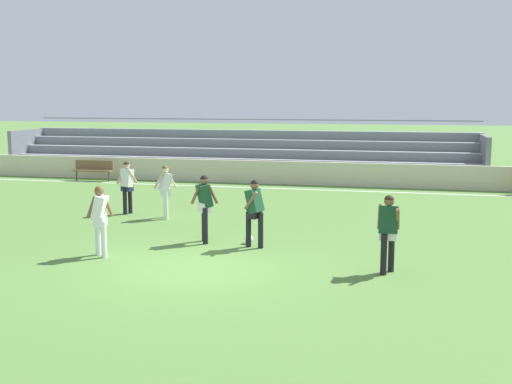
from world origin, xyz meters
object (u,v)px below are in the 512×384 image
at_px(player_dark_on_ball, 388,227).
at_px(player_white_trailing_run, 165,187).
at_px(player_dark_challenging, 255,208).
at_px(player_dark_wide_left, 204,203).
at_px(bleacher_stand, 237,152).
at_px(player_white_wide_right, 127,183).
at_px(soccer_ball, 249,239).
at_px(bench_near_bin, 93,168).
at_px(player_white_overlapping, 100,215).

bearing_deg(player_dark_on_ball, player_white_trailing_run, 145.33).
bearing_deg(player_dark_challenging, player_dark_wide_left, 169.87).
bearing_deg(player_dark_wide_left, bleacher_stand, 102.00).
relative_size(player_dark_wide_left, player_white_wide_right, 1.03).
bearing_deg(player_white_trailing_run, player_dark_challenging, -41.19).
bearing_deg(soccer_ball, player_dark_challenging, -56.92).
bearing_deg(player_dark_on_ball, bench_near_bin, 136.95).
height_order(player_white_wide_right, soccer_ball, player_white_wide_right).
xyz_separation_m(bleacher_stand, player_dark_challenging, (4.29, -14.12, -0.13)).
relative_size(player_dark_challenging, player_white_overlapping, 1.01).
bearing_deg(player_dark_on_ball, bleacher_stand, 115.52).
distance_m(bleacher_stand, player_dark_on_ball, 17.39).
xyz_separation_m(bench_near_bin, player_white_trailing_run, (6.41, -7.61, 0.40)).
height_order(player_dark_challenging, player_dark_wide_left, player_dark_wide_left).
height_order(player_white_trailing_run, player_white_overlapping, player_white_overlapping).
relative_size(bleacher_stand, soccer_ball, 101.32).
xyz_separation_m(player_white_trailing_run, player_white_wide_right, (-1.44, 0.43, 0.03)).
xyz_separation_m(player_dark_challenging, soccer_ball, (-0.24, 0.36, -0.87)).
bearing_deg(bench_near_bin, soccer_ball, -46.82).
xyz_separation_m(player_white_overlapping, soccer_ball, (2.97, 2.01, -0.85)).
distance_m(bench_near_bin, player_white_trailing_run, 9.96).
distance_m(bench_near_bin, soccer_ball, 14.13).
xyz_separation_m(player_dark_challenging, player_white_trailing_run, (-3.49, 3.05, -0.03)).
bearing_deg(bench_near_bin, player_white_overlapping, -61.48).
xyz_separation_m(player_white_overlapping, player_white_wide_right, (-1.72, 5.13, 0.01)).
bearing_deg(bleacher_stand, player_white_trailing_run, -85.85).
bearing_deg(player_white_overlapping, player_dark_wide_left, 45.35).
bearing_deg(player_white_trailing_run, bleacher_stand, 94.15).
relative_size(bleacher_stand, player_white_overlapping, 13.69).
bearing_deg(player_white_overlapping, player_white_trailing_run, 93.40).
bearing_deg(player_white_trailing_run, soccer_ball, -39.60).
xyz_separation_m(bleacher_stand, player_white_trailing_run, (0.80, -11.06, -0.17)).
relative_size(bleacher_stand, player_dark_challenging, 13.50).
xyz_separation_m(player_dark_challenging, player_white_overlapping, (-3.21, -1.65, -0.02)).
xyz_separation_m(player_white_wide_right, soccer_ball, (4.70, -3.12, -0.87)).
height_order(bench_near_bin, player_dark_wide_left, player_dark_wide_left).
height_order(player_white_trailing_run, player_dark_on_ball, player_dark_on_ball).
xyz_separation_m(bench_near_bin, player_dark_wide_left, (8.56, -10.42, 0.47)).
bearing_deg(bleacher_stand, player_white_wide_right, -93.46).
xyz_separation_m(player_dark_wide_left, player_white_trailing_run, (-2.15, 2.81, -0.06)).
height_order(player_dark_challenging, player_white_trailing_run, player_dark_challenging).
xyz_separation_m(player_white_trailing_run, player_dark_on_ball, (6.69, -4.63, 0.02)).
bearing_deg(bench_near_bin, player_white_trailing_run, -49.88).
distance_m(player_white_overlapping, player_dark_on_ball, 6.41).
distance_m(bench_near_bin, player_dark_on_ball, 17.93).
relative_size(player_dark_challenging, player_dark_wide_left, 0.97).
bearing_deg(player_white_overlapping, bench_near_bin, 118.52).
bearing_deg(player_dark_challenging, player_white_wide_right, 144.81).
bearing_deg(player_white_wide_right, player_dark_on_ball, -31.85).
height_order(bench_near_bin, soccer_ball, bench_near_bin).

